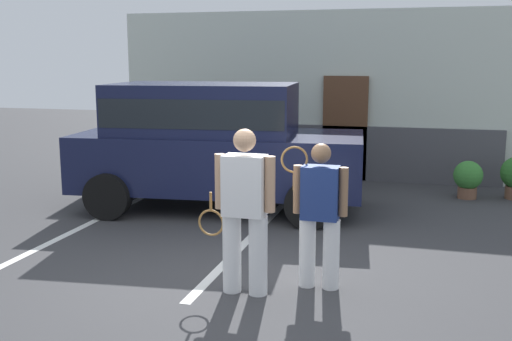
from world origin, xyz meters
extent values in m
plane|color=#38383A|center=(0.00, 0.00, 0.00)|extent=(40.00, 40.00, 0.00)
cube|color=silver|center=(-2.71, 1.50, 0.00)|extent=(0.12, 4.40, 0.01)
cube|color=silver|center=(-0.17, 1.50, 0.00)|extent=(0.12, 4.40, 0.01)
cube|color=silver|center=(0.00, 6.42, 1.70)|extent=(8.54, 0.30, 3.40)
cube|color=#4C4C51|center=(0.00, 6.22, 0.55)|extent=(7.17, 0.10, 1.10)
cube|color=brown|center=(0.53, 6.20, 1.05)|extent=(0.90, 0.06, 2.10)
cube|color=#141938|center=(-1.12, 3.20, 0.80)|extent=(4.77, 2.37, 0.90)
cube|color=#141938|center=(-1.37, 3.17, 1.65)|extent=(3.07, 2.05, 0.80)
cube|color=black|center=(-1.37, 3.17, 1.63)|extent=(3.01, 2.06, 0.44)
cylinder|color=black|center=(0.32, 4.30, 0.36)|extent=(0.74, 0.33, 0.72)
cylinder|color=black|center=(0.52, 2.41, 0.36)|extent=(0.74, 0.33, 0.72)
cylinder|color=black|center=(-2.76, 3.98, 0.36)|extent=(0.74, 0.33, 0.72)
cylinder|color=black|center=(-2.56, 2.09, 0.36)|extent=(0.74, 0.33, 0.72)
cylinder|color=white|center=(0.47, -0.24, 0.42)|extent=(0.20, 0.20, 0.85)
cylinder|color=white|center=(0.19, -0.23, 0.42)|extent=(0.20, 0.20, 0.85)
cube|color=white|center=(0.33, -0.23, 1.16)|extent=(0.44, 0.28, 0.63)
sphere|color=tan|center=(0.33, -0.23, 1.63)|extent=(0.23, 0.23, 0.23)
cylinder|color=tan|center=(0.60, -0.24, 1.19)|extent=(0.11, 0.11, 0.58)
cylinder|color=tan|center=(0.06, -0.22, 1.19)|extent=(0.11, 0.11, 0.58)
torus|color=olive|center=(-0.07, -0.17, 0.72)|extent=(0.37, 0.03, 0.37)
cylinder|color=olive|center=(-0.07, -0.17, 0.96)|extent=(0.03, 0.03, 0.20)
cylinder|color=white|center=(1.18, 0.13, 0.38)|extent=(0.18, 0.18, 0.76)
cylinder|color=white|center=(0.92, 0.14, 0.38)|extent=(0.18, 0.18, 0.76)
cube|color=navy|center=(1.05, 0.14, 1.05)|extent=(0.39, 0.25, 0.57)
sphere|color=#8C6647|center=(1.05, 0.14, 1.47)|extent=(0.21, 0.21, 0.21)
cylinder|color=#8C6647|center=(1.30, 0.13, 1.07)|extent=(0.10, 0.10, 0.52)
cylinder|color=#8C6647|center=(0.81, 0.14, 1.07)|extent=(0.10, 0.10, 0.52)
torus|color=olive|center=(0.76, 0.19, 1.38)|extent=(0.29, 0.11, 0.29)
cylinder|color=olive|center=(0.76, 0.19, 1.15)|extent=(0.03, 0.03, 0.20)
cylinder|color=brown|center=(2.87, 5.07, 0.10)|extent=(0.33, 0.33, 0.20)
sphere|color=#387F33|center=(2.87, 5.07, 0.42)|extent=(0.51, 0.51, 0.51)
camera|label=1|loc=(2.08, -6.12, 2.45)|focal=42.84mm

